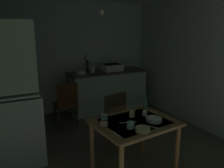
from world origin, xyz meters
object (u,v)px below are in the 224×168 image
object	(u,v)px
dining_table	(134,129)
serving_bowl_wide	(104,124)
sink_basin	(112,67)
mixing_bowl_counter	(81,72)
hand_pump	(87,65)
chair_by_counter	(66,103)
chair_far_side	(111,122)
hutch_cabinet	(8,102)
mug_tall	(104,117)
glass_bottle	(145,106)

from	to	relation	value
dining_table	serving_bowl_wide	distance (m)	0.42
sink_basin	mixing_bowl_counter	bearing A→B (deg)	-176.21
hand_pump	sink_basin	bearing A→B (deg)	-4.43
chair_by_counter	chair_far_side	bearing A→B (deg)	-75.25
hutch_cabinet	hand_pump	distance (m)	2.25
chair_far_side	dining_table	bearing A→B (deg)	-88.36
hand_pump	mixing_bowl_counter	size ratio (longest dim) A/B	1.86
mug_tall	mixing_bowl_counter	bearing A→B (deg)	77.68
mixing_bowl_counter	dining_table	bearing A→B (deg)	-93.69
chair_far_side	sink_basin	bearing A→B (deg)	62.31
sink_basin	chair_far_side	size ratio (longest dim) A/B	0.46
mixing_bowl_counter	chair_by_counter	size ratio (longest dim) A/B	0.24
dining_table	chair_far_side	distance (m)	0.63
mixing_bowl_counter	chair_by_counter	distance (m)	0.83
mug_tall	chair_by_counter	bearing A→B (deg)	91.20
hand_pump	glass_bottle	size ratio (longest dim) A/B	1.61
mixing_bowl_counter	mug_tall	world-z (taller)	mixing_bowl_counter
chair_far_side	glass_bottle	size ratio (longest dim) A/B	3.98
glass_bottle	serving_bowl_wide	bearing A→B (deg)	-168.61
chair_far_side	hand_pump	bearing A→B (deg)	79.37
dining_table	chair_by_counter	distance (m)	1.88
hutch_cabinet	mug_tall	bearing A→B (deg)	-33.59
chair_far_side	chair_by_counter	distance (m)	1.27
dining_table	glass_bottle	xyz separation A→B (m)	(0.30, 0.20, 0.20)
serving_bowl_wide	glass_bottle	distance (m)	0.71
mixing_bowl_counter	dining_table	xyz separation A→B (m)	(-0.15, -2.33, -0.30)
serving_bowl_wide	hutch_cabinet	bearing A→B (deg)	137.86
hand_pump	chair_far_side	distance (m)	1.92
mug_tall	glass_bottle	size ratio (longest dim) A/B	0.37
hutch_cabinet	chair_by_counter	distance (m)	1.44
dining_table	glass_bottle	distance (m)	0.41
hand_pump	dining_table	world-z (taller)	hand_pump
hutch_cabinet	glass_bottle	world-z (taller)	hutch_cabinet
serving_bowl_wide	mug_tall	size ratio (longest dim) A/B	1.14
glass_bottle	dining_table	bearing A→B (deg)	-146.11
dining_table	chair_far_side	xyz separation A→B (m)	(-0.02, 0.62, -0.14)
hand_pump	mug_tall	bearing A→B (deg)	-106.00
hand_pump	mixing_bowl_counter	distance (m)	0.23
hand_pump	glass_bottle	bearing A→B (deg)	-90.65
sink_basin	glass_bottle	size ratio (longest dim) A/B	1.82
dining_table	chair_by_counter	world-z (taller)	chair_by_counter
mixing_bowl_counter	glass_bottle	bearing A→B (deg)	-86.09
mixing_bowl_counter	serving_bowl_wide	distance (m)	2.34
hutch_cabinet	serving_bowl_wide	world-z (taller)	hutch_cabinet
hutch_cabinet	serving_bowl_wide	bearing A→B (deg)	-42.14
glass_bottle	mug_tall	bearing A→B (deg)	176.49
mixing_bowl_counter	dining_table	world-z (taller)	mixing_bowl_counter
hand_pump	dining_table	size ratio (longest dim) A/B	0.37
dining_table	hutch_cabinet	bearing A→B (deg)	145.50
hand_pump	dining_table	distance (m)	2.48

